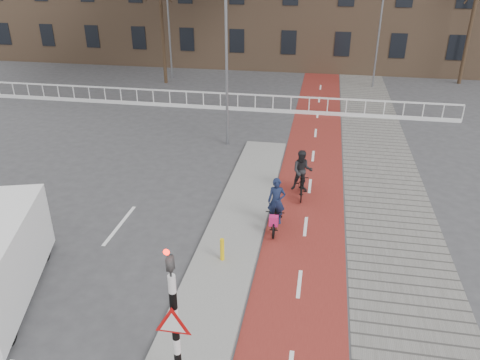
# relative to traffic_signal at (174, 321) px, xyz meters

# --- Properties ---
(ground) EXTENTS (120.00, 120.00, 0.00)m
(ground) POSITION_rel_traffic_signal_xyz_m (0.60, 2.02, -1.99)
(ground) COLOR #38383A
(ground) RESTS_ON ground
(bike_lane) EXTENTS (2.50, 60.00, 0.01)m
(bike_lane) POSITION_rel_traffic_signal_xyz_m (2.10, 12.02, -1.98)
(bike_lane) COLOR maroon
(bike_lane) RESTS_ON ground
(sidewalk) EXTENTS (3.00, 60.00, 0.01)m
(sidewalk) POSITION_rel_traffic_signal_xyz_m (4.90, 12.02, -1.98)
(sidewalk) COLOR slate
(sidewalk) RESTS_ON ground
(curb_island) EXTENTS (1.80, 16.00, 0.12)m
(curb_island) POSITION_rel_traffic_signal_xyz_m (-0.10, 6.02, -1.93)
(curb_island) COLOR gray
(curb_island) RESTS_ON ground
(traffic_signal) EXTENTS (0.80, 0.80, 3.68)m
(traffic_signal) POSITION_rel_traffic_signal_xyz_m (0.00, 0.00, 0.00)
(traffic_signal) COLOR black
(traffic_signal) RESTS_ON curb_island
(bollard) EXTENTS (0.12, 0.12, 0.68)m
(bollard) POSITION_rel_traffic_signal_xyz_m (-0.14, 4.59, -1.53)
(bollard) COLOR yellow
(bollard) RESTS_ON curb_island
(cyclist_near) EXTENTS (0.62, 1.69, 1.77)m
(cyclist_near) POSITION_rel_traffic_signal_xyz_m (1.15, 6.70, -1.39)
(cyclist_near) COLOR black
(cyclist_near) RESTS_ON bike_lane
(cyclist_far) EXTENTS (0.78, 1.65, 1.77)m
(cyclist_far) POSITION_rel_traffic_signal_xyz_m (1.80, 9.15, -1.24)
(cyclist_far) COLOR black
(cyclist_far) RESTS_ON bike_lane
(railing) EXTENTS (28.00, 0.10, 0.99)m
(railing) POSITION_rel_traffic_signal_xyz_m (-4.40, 19.02, -1.68)
(railing) COLOR silver
(railing) RESTS_ON ground
(tree_mid) EXTENTS (0.23, 0.23, 8.03)m
(tree_mid) POSITION_rel_traffic_signal_xyz_m (-8.44, 24.36, 2.02)
(tree_mid) COLOR #2F2214
(tree_mid) RESTS_ON ground
(tree_right) EXTENTS (0.24, 0.24, 7.86)m
(tree_right) POSITION_rel_traffic_signal_xyz_m (11.43, 27.81, 1.94)
(tree_right) COLOR #2F2214
(tree_right) RESTS_ON ground
(streetlight_near) EXTENTS (0.12, 0.12, 7.43)m
(streetlight_near) POSITION_rel_traffic_signal_xyz_m (-1.89, 13.74, 1.73)
(streetlight_near) COLOR slate
(streetlight_near) RESTS_ON ground
(streetlight_left) EXTENTS (0.12, 0.12, 7.50)m
(streetlight_left) POSITION_rel_traffic_signal_xyz_m (-8.50, 25.91, 1.76)
(streetlight_left) COLOR slate
(streetlight_left) RESTS_ON ground
(streetlight_right) EXTENTS (0.12, 0.12, 7.22)m
(streetlight_right) POSITION_rel_traffic_signal_xyz_m (5.52, 25.88, 1.62)
(streetlight_right) COLOR slate
(streetlight_right) RESTS_ON ground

